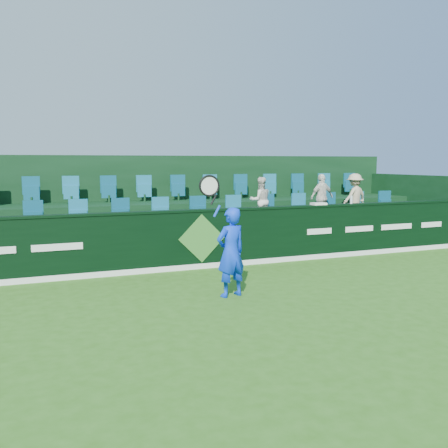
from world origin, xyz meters
name	(u,v)px	position (x,y,z in m)	size (l,w,h in m)	color
ground	(285,318)	(0.00, 0.00, 0.00)	(60.00, 60.00, 0.00)	#2F6518
sponsor_hoarding	(200,239)	(0.00, 4.00, 0.67)	(16.00, 0.25, 1.35)	black
stand_tier_front	(186,243)	(0.00, 5.10, 0.40)	(16.00, 2.00, 0.80)	black
stand_tier_back	(165,225)	(0.00, 7.00, 0.65)	(16.00, 1.80, 1.30)	black
stand_rear	(161,203)	(0.00, 7.44, 1.22)	(16.00, 4.10, 2.60)	black
seat_row_front	(181,214)	(0.00, 5.50, 1.10)	(13.50, 0.50, 0.60)	#1A6C8C
seat_row_back	(162,190)	(0.00, 7.30, 1.60)	(13.50, 0.50, 0.60)	#1A6C8C
tennis_player	(230,251)	(-0.29, 1.51, 0.83)	(1.03, 0.52, 2.27)	#0D3AE8
spectator_left	(260,200)	(2.06, 5.12, 1.41)	(0.59, 0.46, 1.22)	silver
spectator_middle	(322,197)	(3.94, 5.12, 1.44)	(0.75, 0.31, 1.28)	white
spectator_right	(355,196)	(5.03, 5.12, 1.44)	(0.83, 0.48, 1.28)	#C3B38A
towel	(319,204)	(3.13, 4.00, 1.38)	(0.36, 0.24, 0.05)	white
drinks_bottle	(351,200)	(4.10, 4.00, 1.45)	(0.06, 0.06, 0.20)	silver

